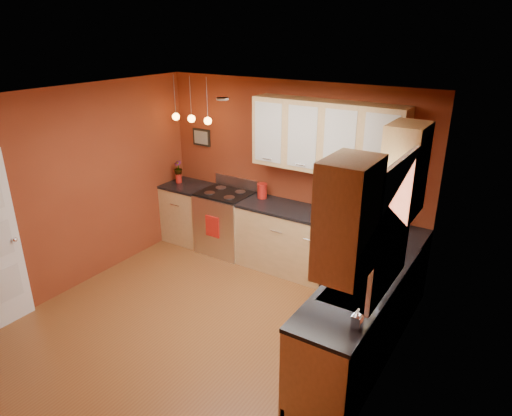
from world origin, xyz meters
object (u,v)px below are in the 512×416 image
Objects in this scene: gas_range at (226,221)px; red_canister at (262,191)px; coffee_maker at (389,217)px; sink at (355,292)px; soap_pump at (357,319)px.

red_canister is (0.57, 0.13, 0.57)m from gas_range.
coffee_maker is (2.42, 0.09, 0.59)m from gas_range.
soap_pump is (0.22, -0.55, 0.11)m from sink.
coffee_maker reaches higher than red_canister.
coffee_maker is (1.85, -0.04, 0.02)m from red_canister.
gas_range is 3.55m from soap_pump.
sink is at bearing -29.78° from gas_range.
sink is at bearing 111.66° from soap_pump.
soap_pump is (2.27, -2.18, -0.02)m from red_canister.
coffee_maker reaches higher than gas_range.
coffee_maker is at bearing 101.09° from soap_pump.
red_canister is 1.20× the size of soap_pump.
red_canister is at bearing -162.76° from coffee_maker.
soap_pump is (0.42, -2.14, -0.04)m from coffee_maker.
red_canister is 0.75× the size of coffee_maker.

